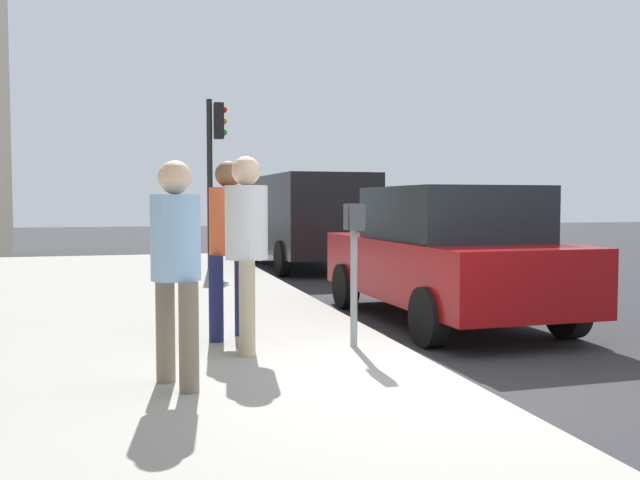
# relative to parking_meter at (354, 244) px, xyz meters

# --- Properties ---
(ground_plane) EXTENTS (80.00, 80.00, 0.00)m
(ground_plane) POSITION_rel_parking_meter_xyz_m (-1.27, -0.49, -1.17)
(ground_plane) COLOR #2B2B2D
(ground_plane) RESTS_ON ground
(sidewalk_slab) EXTENTS (28.00, 6.00, 0.15)m
(sidewalk_slab) POSITION_rel_parking_meter_xyz_m (-1.27, 2.51, -1.09)
(sidewalk_slab) COLOR gray
(sidewalk_slab) RESTS_ON ground_plane
(parking_meter) EXTENTS (0.36, 0.12, 1.41)m
(parking_meter) POSITION_rel_parking_meter_xyz_m (0.00, 0.00, 0.00)
(parking_meter) COLOR gray
(parking_meter) RESTS_ON sidewalk_slab
(pedestrian_at_meter) EXTENTS (0.55, 0.40, 1.86)m
(pedestrian_at_meter) POSITION_rel_parking_meter_xyz_m (0.06, 1.05, 0.10)
(pedestrian_at_meter) COLOR tan
(pedestrian_at_meter) RESTS_ON sidewalk_slab
(pedestrian_bystander) EXTENTS (0.50, 0.38, 1.74)m
(pedestrian_bystander) POSITION_rel_parking_meter_xyz_m (-1.06, 1.78, 0.01)
(pedestrian_bystander) COLOR #726656
(pedestrian_bystander) RESTS_ON sidewalk_slab
(parking_officer) EXTENTS (0.42, 0.45, 1.85)m
(parking_officer) POSITION_rel_parking_meter_xyz_m (0.73, 1.13, 0.09)
(parking_officer) COLOR #191E4C
(parking_officer) RESTS_ON sidewalk_slab
(parked_sedan_near) EXTENTS (4.44, 2.05, 1.77)m
(parked_sedan_near) POSITION_rel_parking_meter_xyz_m (1.82, -1.84, -0.27)
(parked_sedan_near) COLOR maroon
(parked_sedan_near) RESTS_ON ground_plane
(parked_van_far) EXTENTS (5.25, 2.22, 2.18)m
(parked_van_far) POSITION_rel_parking_meter_xyz_m (9.48, -1.84, 0.09)
(parked_van_far) COLOR black
(parked_van_far) RESTS_ON ground_plane
(traffic_signal) EXTENTS (0.24, 0.44, 3.60)m
(traffic_signal) POSITION_rel_parking_meter_xyz_m (8.45, 0.40, 1.41)
(traffic_signal) COLOR black
(traffic_signal) RESTS_ON sidewalk_slab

